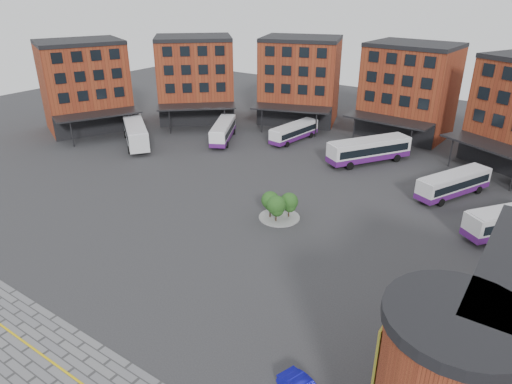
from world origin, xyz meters
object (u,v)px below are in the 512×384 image
Objects in this scene: bus_b at (223,131)px; bus_e at (454,184)px; bus_d at (369,150)px; tree_island at (279,205)px; bus_c at (294,132)px; bus_a at (135,132)px.

bus_b is 1.00× the size of bus_e.
bus_d reaches higher than bus_e.
bus_b is 23.07m from bus_d.
tree_island is at bearing -104.70° from bus_e.
tree_island is 26.77m from bus_c.
bus_e is (35.16, -1.10, -0.03)m from bus_b.
bus_b is at bearing 140.43° from tree_island.
bus_a is at bearing -134.08° from bus_c.
tree_island is 0.42× the size of bus_e.
bus_a is 1.11× the size of bus_e.
bus_c is 0.86× the size of bus_d.
bus_a is 1.15× the size of bus_c.
tree_island reaches higher than bus_e.
bus_c is (19.32, 15.38, -0.58)m from bus_a.
bus_a reaches higher than bus_b.
tree_island is 0.44× the size of bus_c.
tree_island is 27.78m from bus_b.
tree_island is at bearing -60.59° from bus_d.
bus_c is 0.96× the size of bus_e.
tree_island is at bearing -67.68° from bus_b.
bus_c is 13.60m from bus_d.
bus_a is 35.18m from bus_d.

